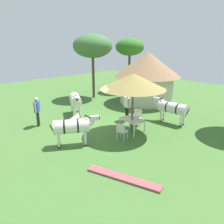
# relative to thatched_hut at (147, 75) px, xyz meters

# --- Properties ---
(ground_plane) EXTENTS (36.00, 36.00, 0.00)m
(ground_plane) POSITION_rel_thatched_hut_xyz_m (1.69, -6.18, -2.16)
(ground_plane) COLOR #436E31
(thatched_hut) EXTENTS (5.09, 5.09, 3.91)m
(thatched_hut) POSITION_rel_thatched_hut_xyz_m (0.00, 0.00, 0.00)
(thatched_hut) COLOR beige
(thatched_hut) RESTS_ON ground_plane
(shade_umbrella) EXTENTS (3.32, 3.32, 3.14)m
(shade_umbrella) POSITION_rel_thatched_hut_xyz_m (3.31, -5.48, 0.58)
(shade_umbrella) COLOR brown
(shade_umbrella) RESTS_ON ground_plane
(patio_dining_table) EXTENTS (1.41, 1.02, 0.74)m
(patio_dining_table) POSITION_rel_thatched_hut_xyz_m (3.31, -5.48, -1.51)
(patio_dining_table) COLOR silver
(patio_dining_table) RESTS_ON ground_plane
(patio_chair_near_lawn) EXTENTS (0.58, 0.57, 0.90)m
(patio_chair_near_lawn) POSITION_rel_thatched_hut_xyz_m (2.80, -4.42, -1.64)
(patio_chair_near_lawn) COLOR silver
(patio_chair_near_lawn) RESTS_ON ground_plane
(patio_chair_east_end) EXTENTS (0.53, 0.52, 0.90)m
(patio_chair_east_end) POSITION_rel_thatched_hut_xyz_m (3.62, -6.62, -1.64)
(patio_chair_east_end) COLOR silver
(patio_chair_east_end) RESTS_ON ground_plane
(guest_beside_umbrella) EXTENTS (0.59, 0.34, 1.71)m
(guest_beside_umbrella) POSITION_rel_thatched_hut_xyz_m (1.87, -4.29, -1.14)
(guest_beside_umbrella) COLOR black
(guest_beside_umbrella) RESTS_ON ground_plane
(standing_watcher) EXTENTS (0.48, 0.46, 1.69)m
(standing_watcher) POSITION_rel_thatched_hut_xyz_m (-1.06, -8.62, -1.14)
(standing_watcher) COLOR black
(standing_watcher) RESTS_ON ground_plane
(striped_lounge_chair) EXTENTS (0.79, 0.95, 0.61)m
(striped_lounge_chair) POSITION_rel_thatched_hut_xyz_m (0.29, -7.25, -1.91)
(striped_lounge_chair) COLOR #D0423A
(striped_lounge_chair) RESTS_ON ground_plane
(zebra_nearest_camera) EXTENTS (2.38, 0.76, 1.47)m
(zebra_nearest_camera) POSITION_rel_thatched_hut_xyz_m (3.98, -2.73, -1.23)
(zebra_nearest_camera) COLOR silver
(zebra_nearest_camera) RESTS_ON ground_plane
(zebra_by_umbrella) EXTENTS (1.97, 1.35, 1.53)m
(zebra_by_umbrella) POSITION_rel_thatched_hut_xyz_m (-1.24, -5.89, -1.17)
(zebra_by_umbrella) COLOR silver
(zebra_by_umbrella) RESTS_ON ground_plane
(zebra_toward_hut) EXTENTS (1.47, 1.99, 1.46)m
(zebra_toward_hut) POSITION_rel_thatched_hut_xyz_m (2.41, -8.61, -1.23)
(zebra_toward_hut) COLOR silver
(zebra_toward_hut) RESTS_ON ground_plane
(acacia_tree_behind_hut) EXTENTS (2.66, 2.66, 4.93)m
(acacia_tree_behind_hut) POSITION_rel_thatched_hut_xyz_m (-3.81, 2.23, 1.93)
(acacia_tree_behind_hut) COLOR brown
(acacia_tree_behind_hut) RESTS_ON ground_plane
(acacia_tree_left_background) EXTENTS (3.19, 3.19, 5.24)m
(acacia_tree_left_background) POSITION_rel_thatched_hut_xyz_m (-4.13, -1.96, 2.09)
(acacia_tree_left_background) COLOR #4F3E22
(acacia_tree_left_background) RESTS_ON ground_plane
(brick_patio_kerb) EXTENTS (2.78, 1.20, 0.08)m
(brick_patio_kerb) POSITION_rel_thatched_hut_xyz_m (5.89, -8.91, -2.12)
(brick_patio_kerb) COLOR #A44B51
(brick_patio_kerb) RESTS_ON ground_plane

